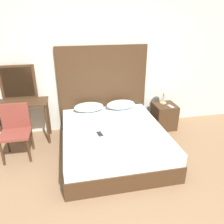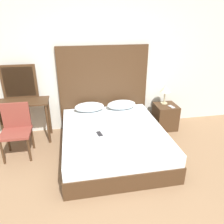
{
  "view_description": "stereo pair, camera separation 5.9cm",
  "coord_description": "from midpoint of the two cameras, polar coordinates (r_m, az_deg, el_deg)",
  "views": [
    {
      "loc": [
        -0.57,
        -1.72,
        2.15
      ],
      "look_at": [
        0.09,
        1.44,
        0.71
      ],
      "focal_mm": 35.0,
      "sensor_mm": 36.0,
      "label": 1
    },
    {
      "loc": [
        -0.51,
        -1.73,
        2.15
      ],
      "look_at": [
        0.09,
        1.44,
        0.71
      ],
      "focal_mm": 35.0,
      "sensor_mm": 36.0,
      "label": 2
    }
  ],
  "objects": [
    {
      "name": "bed",
      "position": [
        3.68,
        -0.16,
        -7.48
      ],
      "size": [
        1.64,
        1.91,
        0.46
      ],
      "color": "#422B19",
      "rests_on": "ground_plane"
    },
    {
      "name": "vanity_mirror",
      "position": [
        4.2,
        -23.72,
        7.14
      ],
      "size": [
        0.6,
        0.03,
        0.6
      ],
      "color": "#422B19",
      "rests_on": "vanity_desk"
    },
    {
      "name": "wall_back",
      "position": [
        4.24,
        -4.27,
        13.08
      ],
      "size": [
        10.0,
        0.06,
        2.7
      ],
      "color": "silver",
      "rests_on": "ground_plane"
    },
    {
      "name": "pillow_left",
      "position": [
        4.16,
        -6.48,
        1.27
      ],
      "size": [
        0.56,
        0.29,
        0.18
      ],
      "color": "silver",
      "rests_on": "bed"
    },
    {
      "name": "headboard",
      "position": [
        4.31,
        -2.78,
        6.08
      ],
      "size": [
        1.72,
        0.05,
        1.65
      ],
      "color": "#422B19",
      "rests_on": "ground_plane"
    },
    {
      "name": "phone_on_bed",
      "position": [
        3.4,
        -3.71,
        -5.73
      ],
      "size": [
        0.1,
        0.16,
        0.01
      ],
      "color": "#232328",
      "rests_on": "bed"
    },
    {
      "name": "table_lamp",
      "position": [
        4.46,
        13.13,
        5.75
      ],
      "size": [
        0.21,
        0.21,
        0.38
      ],
      "color": "tan",
      "rests_on": "nightstand"
    },
    {
      "name": "chair",
      "position": [
        3.84,
        -24.27,
        -3.76
      ],
      "size": [
        0.46,
        0.43,
        0.87
      ],
      "color": "brown",
      "rests_on": "ground_plane"
    },
    {
      "name": "ground_plane",
      "position": [
        2.81,
        4.05,
        -25.97
      ],
      "size": [
        16.0,
        16.0,
        0.0
      ],
      "primitive_type": "plane",
      "color": "#8C6B4C"
    },
    {
      "name": "phone_on_nightstand",
      "position": [
        4.42,
        14.69,
        1.46
      ],
      "size": [
        0.1,
        0.16,
        0.01
      ],
      "color": "#B7B7BC",
      "rests_on": "nightstand"
    },
    {
      "name": "nightstand",
      "position": [
        4.59,
        13.09,
        -1.06
      ],
      "size": [
        0.43,
        0.43,
        0.51
      ],
      "color": "#422B19",
      "rests_on": "ground_plane"
    },
    {
      "name": "vanity_desk",
      "position": [
        4.17,
        -23.15,
        0.47
      ],
      "size": [
        0.96,
        0.43,
        0.77
      ],
      "color": "#422B19",
      "rests_on": "ground_plane"
    },
    {
      "name": "pillow_right",
      "position": [
        4.26,
        1.92,
        1.93
      ],
      "size": [
        0.56,
        0.29,
        0.18
      ],
      "color": "silver",
      "rests_on": "bed"
    }
  ]
}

